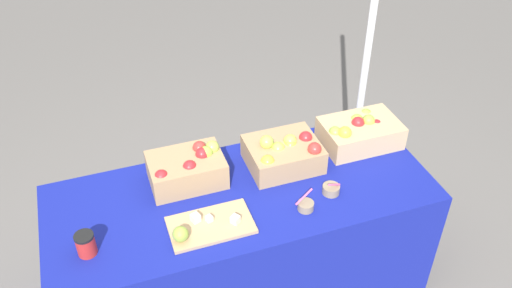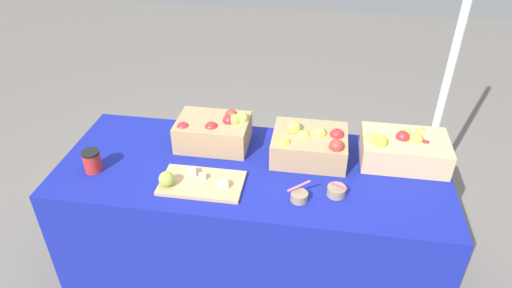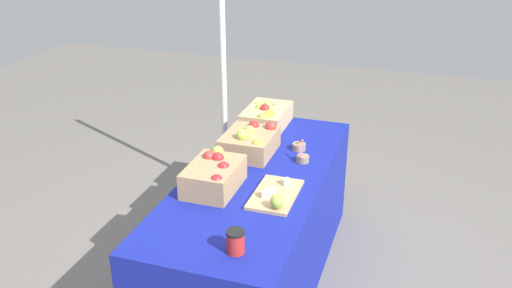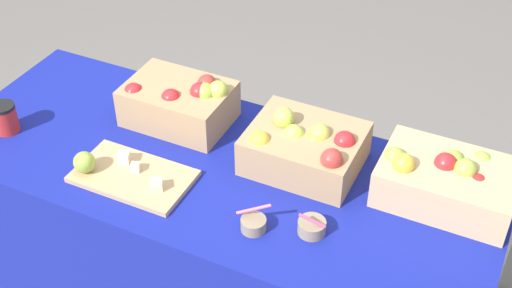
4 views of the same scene
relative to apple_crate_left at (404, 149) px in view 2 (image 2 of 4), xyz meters
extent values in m
plane|color=slate|center=(-0.73, -0.17, -0.81)|extent=(10.00, 10.00, 0.00)
cube|color=navy|center=(-0.73, -0.17, -0.44)|extent=(1.90, 0.76, 0.74)
cube|color=tan|center=(0.00, 0.00, -0.01)|extent=(0.41, 0.28, 0.13)
sphere|color=#99B742|center=(0.05, 0.00, 0.06)|extent=(0.07, 0.07, 0.07)
sphere|color=red|center=(-0.02, 0.01, 0.06)|extent=(0.07, 0.07, 0.07)
sphere|color=red|center=(0.09, -0.01, 0.03)|extent=(0.07, 0.07, 0.07)
sphere|color=#99B742|center=(0.00, 0.05, 0.05)|extent=(0.07, 0.07, 0.07)
sphere|color=gold|center=(-0.13, -0.06, 0.07)|extent=(0.07, 0.07, 0.07)
sphere|color=#99B742|center=(0.08, 0.09, 0.03)|extent=(0.07, 0.07, 0.07)
sphere|color=#99B742|center=(-0.16, -0.02, 0.05)|extent=(0.07, 0.07, 0.07)
cube|color=tan|center=(-0.46, -0.03, -0.01)|extent=(0.37, 0.30, 0.13)
sphere|color=#B2332D|center=(-0.33, -0.13, 0.07)|extent=(0.07, 0.07, 0.07)
sphere|color=red|center=(-0.33, -0.02, 0.06)|extent=(0.07, 0.07, 0.07)
sphere|color=#B2C64C|center=(-0.49, -0.05, 0.05)|extent=(0.07, 0.07, 0.07)
sphere|color=#B2C64C|center=(-0.54, -0.02, 0.08)|extent=(0.07, 0.07, 0.07)
sphere|color=gold|center=(-0.42, -0.03, 0.04)|extent=(0.07, 0.07, 0.07)
sphere|color=gold|center=(-0.58, -0.13, 0.05)|extent=(0.07, 0.07, 0.07)
sphere|color=#B2C64C|center=(-0.42, -0.02, 0.06)|extent=(0.07, 0.07, 0.07)
cube|color=tan|center=(-0.96, 0.00, 0.00)|extent=(0.37, 0.26, 0.14)
sphere|color=#99B742|center=(-0.85, 0.01, 0.07)|extent=(0.07, 0.07, 0.07)
sphere|color=red|center=(-0.87, 0.01, 0.07)|extent=(0.07, 0.07, 0.07)
sphere|color=red|center=(-0.95, -0.05, 0.06)|extent=(0.07, 0.07, 0.07)
sphere|color=#B2C64C|center=(-0.81, 0.03, 0.08)|extent=(0.07, 0.07, 0.07)
sphere|color=red|center=(-1.09, -0.07, 0.05)|extent=(0.07, 0.07, 0.07)
sphere|color=#B2332D|center=(-0.87, 0.06, 0.07)|extent=(0.07, 0.07, 0.07)
cube|color=tan|center=(-0.93, -0.34, -0.06)|extent=(0.38, 0.22, 0.02)
cube|color=beige|center=(-0.93, -0.32, -0.04)|extent=(0.04, 0.04, 0.03)
cube|color=beige|center=(-0.82, -0.37, -0.04)|extent=(0.05, 0.05, 0.04)
sphere|color=#99B742|center=(-1.08, -0.39, -0.02)|extent=(0.07, 0.07, 0.07)
cube|color=beige|center=(-0.99, -0.30, -0.04)|extent=(0.05, 0.05, 0.04)
cylinder|color=gray|center=(-0.32, -0.32, -0.05)|extent=(0.08, 0.08, 0.04)
cylinder|color=#EA598C|center=(-0.31, -0.33, -0.01)|extent=(0.08, 0.04, 0.05)
cylinder|color=gray|center=(-0.48, -0.38, -0.05)|extent=(0.08, 0.08, 0.04)
cylinder|color=#EA598C|center=(-0.49, -0.36, -0.01)|extent=(0.10, 0.05, 0.05)
cylinder|color=red|center=(-1.48, -0.31, -0.03)|extent=(0.08, 0.08, 0.10)
cylinder|color=black|center=(-1.48, -0.31, 0.03)|extent=(0.08, 0.08, 0.01)
cylinder|color=white|center=(0.24, 0.41, 0.17)|extent=(0.04, 0.04, 1.97)
camera|label=1|loc=(-1.31, -2.03, 1.72)|focal=37.85mm
camera|label=2|loc=(-0.43, -1.93, 1.24)|focal=31.84mm
camera|label=3|loc=(-3.38, -1.04, 1.36)|focal=38.17mm
camera|label=4|loc=(0.15, -1.69, 1.41)|focal=48.20mm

